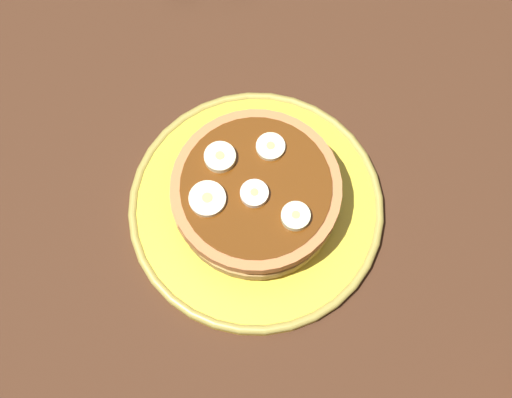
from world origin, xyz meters
TOP-DOWN VIEW (x-y plane):
  - ground_plane at (0.00, 0.00)cm, footprint 140.00×140.00cm
  - plate at (0.00, 0.00)cm, footprint 25.99×25.99cm
  - pancake_stack at (0.13, -0.05)cm, footprint 16.72×17.04cm
  - banana_slice_0 at (0.66, 0.60)cm, footprint 2.68×2.68cm
  - banana_slice_1 at (4.41, -1.70)cm, footprint 3.50×3.50cm
  - banana_slice_2 at (0.98, -4.30)cm, footprint 3.03×3.03cm
  - banana_slice_3 at (-3.51, -2.25)cm, footprint 2.81×2.81cm
  - banana_slice_4 at (-0.97, 4.71)cm, footprint 2.72×2.72cm

SIDE VIEW (x-z plane):
  - ground_plane at x=0.00cm, z-range -3.00..0.00cm
  - plate at x=0.00cm, z-range 0.06..1.65cm
  - pancake_stack at x=0.13cm, z-range 1.34..7.07cm
  - banana_slice_3 at x=-3.51cm, z-range 6.86..7.60cm
  - banana_slice_1 at x=4.41cm, z-range 6.86..7.65cm
  - banana_slice_0 at x=0.66cm, z-range 6.86..7.78cm
  - banana_slice_2 at x=0.98cm, z-range 6.86..7.86cm
  - banana_slice_4 at x=-0.97cm, z-range 6.86..7.87cm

